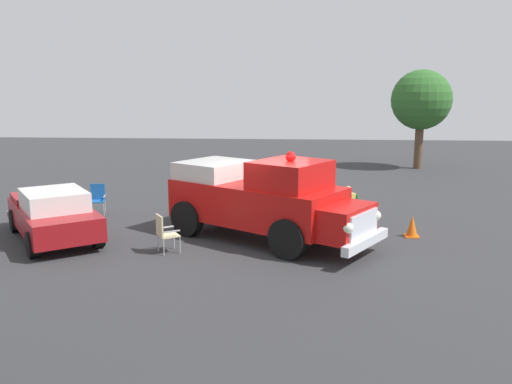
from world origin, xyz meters
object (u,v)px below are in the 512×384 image
object	(u,v)px
lawn_chair_spare	(164,231)
spectator_seated	(346,205)
oak_tree_right	(421,100)
vintage_fire_truck	(263,198)
lawn_chair_near_truck	(349,208)
classic_hot_rod	(53,213)
lawn_chair_by_car	(98,197)
traffic_cone	(412,226)

from	to	relation	value
lawn_chair_spare	spectator_seated	world-z (taller)	spectator_seated
spectator_seated	oak_tree_right	distance (m)	13.77
vintage_fire_truck	lawn_chair_near_truck	size ratio (longest dim) A/B	6.06
classic_hot_rod	lawn_chair_spare	world-z (taller)	classic_hot_rod
lawn_chair_by_car	lawn_chair_spare	xyz separation A→B (m)	(4.14, 3.33, 0.00)
vintage_fire_truck	classic_hot_rod	bearing A→B (deg)	-86.59
lawn_chair_spare	spectator_seated	xyz separation A→B (m)	(-2.92, 4.96, 0.11)
lawn_chair_by_car	oak_tree_right	distance (m)	17.68
vintage_fire_truck	spectator_seated	distance (m)	2.95
spectator_seated	lawn_chair_near_truck	bearing A→B (deg)	139.18
oak_tree_right	classic_hot_rod	bearing A→B (deg)	-43.00
classic_hot_rod	lawn_chair_near_truck	size ratio (longest dim) A/B	4.52
lawn_chair_by_car	vintage_fire_truck	bearing A→B (deg)	64.84
lawn_chair_by_car	traffic_cone	xyz separation A→B (m)	(2.14, 10.11, -0.28)
lawn_chair_near_truck	lawn_chair_by_car	distance (m)	8.45
vintage_fire_truck	lawn_chair_near_truck	bearing A→B (deg)	122.13
lawn_chair_spare	oak_tree_right	bearing A→B (deg)	147.22
spectator_seated	lawn_chair_by_car	bearing A→B (deg)	-98.36
vintage_fire_truck	spectator_seated	size ratio (longest dim) A/B	4.79
lawn_chair_by_car	traffic_cone	distance (m)	10.33
classic_hot_rod	traffic_cone	distance (m)	10.29
vintage_fire_truck	lawn_chair_by_car	world-z (taller)	vintage_fire_truck
lawn_chair_by_car	traffic_cone	bearing A→B (deg)	78.07
lawn_chair_spare	lawn_chair_near_truck	bearing A→B (deg)	120.93
lawn_chair_near_truck	traffic_cone	bearing A→B (deg)	59.52
classic_hot_rod	traffic_cone	xyz separation A→B (m)	(-0.95, 10.24, -0.44)
spectator_seated	oak_tree_right	size ratio (longest dim) A/B	0.25
lawn_chair_by_car	oak_tree_right	size ratio (longest dim) A/B	0.20
vintage_fire_truck	lawn_chair_spare	xyz separation A→B (m)	(1.41, -2.48, -0.61)
vintage_fire_truck	classic_hot_rod	size ratio (longest dim) A/B	1.34
lawn_chair_near_truck	spectator_seated	bearing A→B (deg)	-40.82
spectator_seated	vintage_fire_truck	bearing A→B (deg)	-58.63
lawn_chair_spare	spectator_seated	distance (m)	5.76
vintage_fire_truck	classic_hot_rod	distance (m)	5.97
classic_hot_rod	spectator_seated	distance (m)	8.63
lawn_chair_near_truck	oak_tree_right	xyz separation A→B (m)	(-12.41, 4.89, 3.00)
classic_hot_rod	spectator_seated	xyz separation A→B (m)	(-1.87, 8.42, -0.05)
vintage_fire_truck	lawn_chair_by_car	bearing A→B (deg)	-115.16
traffic_cone	lawn_chair_spare	bearing A→B (deg)	-73.50
spectator_seated	oak_tree_right	world-z (taller)	oak_tree_right
spectator_seated	classic_hot_rod	bearing A→B (deg)	-77.51
classic_hot_rod	lawn_chair_by_car	size ratio (longest dim) A/B	4.52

